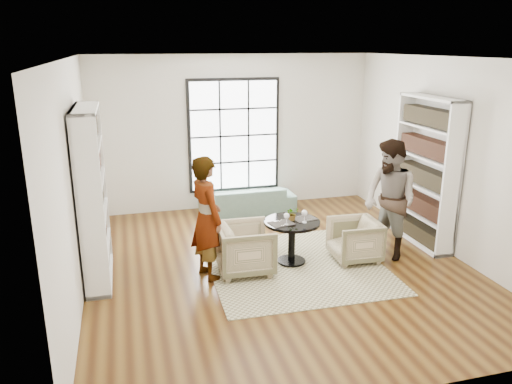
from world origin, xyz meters
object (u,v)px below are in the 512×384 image
object	(u,v)px
pedestal_table	(292,232)
armchair_left	(245,248)
armchair_right	(354,240)
person_left	(207,218)
wine_glass_left	(287,216)
person_right	(390,200)
wine_glass_right	(305,214)
flower_centerpiece	(292,213)
sofa	(247,200)

from	to	relation	value
pedestal_table	armchair_left	world-z (taller)	armchair_left
pedestal_table	armchair_right	xyz separation A→B (m)	(0.96, -0.15, -0.17)
person_left	wine_glass_left	distance (m)	1.16
person_right	wine_glass_right	bearing A→B (deg)	-106.69
pedestal_table	flower_centerpiece	bearing A→B (deg)	70.16
armchair_left	person_right	size ratio (longest dim) A/B	0.43
person_right	flower_centerpiece	size ratio (longest dim) A/B	8.85
pedestal_table	sofa	world-z (taller)	pedestal_table
armchair_right	wine_glass_left	distance (m)	1.19
armchair_right	person_left	xyz separation A→B (m)	(-2.25, 0.03, 0.55)
person_left	person_right	size ratio (longest dim) A/B	0.96
armchair_left	armchair_right	xyz separation A→B (m)	(1.70, -0.03, -0.04)
person_left	person_right	xyz separation A→B (m)	(2.80, -0.03, 0.04)
sofa	wine_glass_right	distance (m)	2.57
sofa	wine_glass_left	bearing A→B (deg)	88.48
armchair_left	wine_glass_right	distance (m)	1.00
pedestal_table	sofa	xyz separation A→B (m)	(-0.08, 2.39, -0.22)
pedestal_table	person_right	xyz separation A→B (m)	(1.51, -0.15, 0.43)
wine_glass_right	flower_centerpiece	distance (m)	0.21
wine_glass_right	flower_centerpiece	size ratio (longest dim) A/B	0.94
pedestal_table	person_left	size ratio (longest dim) A/B	0.48
person_left	pedestal_table	bearing A→B (deg)	-102.04
person_right	person_left	bearing A→B (deg)	-105.70
person_right	wine_glass_left	xyz separation A→B (m)	(-1.64, 0.01, -0.12)
pedestal_table	flower_centerpiece	size ratio (longest dim) A/B	4.03
armchair_right	pedestal_table	bearing A→B (deg)	-95.97
armchair_right	person_left	size ratio (longest dim) A/B	0.40
pedestal_table	armchair_right	distance (m)	0.98
pedestal_table	person_right	world-z (taller)	person_right
wine_glass_left	flower_centerpiece	world-z (taller)	flower_centerpiece
pedestal_table	armchair_right	size ratio (longest dim) A/B	1.18
pedestal_table	wine_glass_right	bearing A→B (deg)	-36.20
wine_glass_right	flower_centerpiece	bearing A→B (deg)	132.42
person_left	armchair_left	bearing A→B (deg)	-107.37
person_right	wine_glass_left	world-z (taller)	person_right
person_right	wine_glass_right	size ratio (longest dim) A/B	9.42
pedestal_table	flower_centerpiece	distance (m)	0.29
person_left	wine_glass_right	distance (m)	1.44
person_right	flower_centerpiece	bearing A→B (deg)	-112.26
armchair_left	flower_centerpiece	distance (m)	0.87
wine_glass_left	wine_glass_right	xyz separation A→B (m)	(0.28, 0.03, 0.01)
pedestal_table	armchair_right	bearing A→B (deg)	-8.68
armchair_left	flower_centerpiece	world-z (taller)	flower_centerpiece
person_right	wine_glass_right	distance (m)	1.36
armchair_right	flower_centerpiece	world-z (taller)	flower_centerpiece
wine_glass_left	pedestal_table	bearing A→B (deg)	45.88
wine_glass_left	armchair_left	bearing A→B (deg)	178.48
sofa	wine_glass_right	xyz separation A→B (m)	(0.23, -2.50, 0.54)
flower_centerpiece	armchair_left	bearing A→B (deg)	-168.06
wine_glass_left	wine_glass_right	bearing A→B (deg)	5.32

